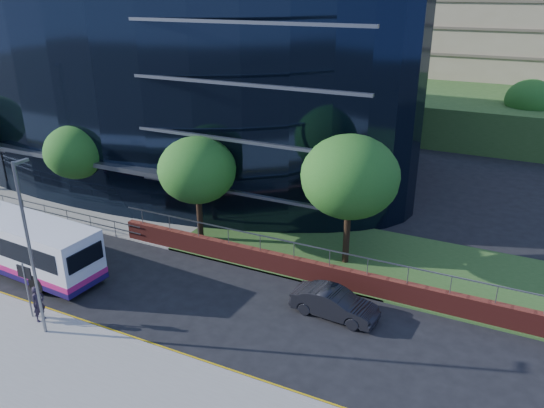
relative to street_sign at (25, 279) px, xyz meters
The scene contains 14 objects.
far_forecourt 16.53m from the street_sign, 129.83° to the left, with size 50.00×8.00×0.10m, color gray.
grass_verge 23.30m from the street_sign, 32.84° to the left, with size 36.00×8.00×0.12m, color #2D511E.
glass_office 24.70m from the street_sign, 110.75° to the left, with size 44.00×23.10×16.00m.
retaining_wall 17.93m from the street_sign, 29.83° to the left, with size 34.00×0.40×2.11m.
guard_railings 15.22m from the street_sign, 145.51° to the left, with size 24.00×0.05×1.10m.
street_sign is the anchor object (origin of this frame).
tree_far_b 13.54m from the street_sign, 124.08° to the left, with size 4.29×4.29×6.05m.
tree_far_c 11.14m from the street_sign, 76.71° to the left, with size 4.62×4.62×6.51m.
tree_far_d 16.61m from the street_sign, 45.22° to the left, with size 5.28×5.28×7.44m.
tree_dist_e 45.99m from the street_sign, 64.88° to the left, with size 4.62×4.62×6.51m.
streetlight_east 2.80m from the street_sign, 21.36° to the right, with size 0.15×0.77×8.00m.
city_bus 5.68m from the street_sign, 146.49° to the left, with size 11.66×3.32×3.12m.
parked_car 14.29m from the street_sign, 26.87° to the left, with size 1.45×4.15×1.37m, color black.
pedestrian 1.28m from the street_sign, ahead, with size 0.64×0.42×1.75m, color black.
Camera 1 is at (23.83, -15.61, 14.53)m, focal length 35.00 mm.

